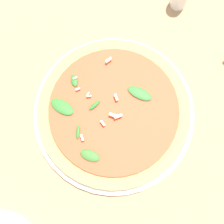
{
  "coord_description": "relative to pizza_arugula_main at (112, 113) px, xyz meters",
  "views": [
    {
      "loc": [
        0.08,
        -0.06,
        0.58
      ],
      "look_at": [
        -0.02,
        -0.0,
        0.03
      ],
      "focal_mm": 50.0,
      "sensor_mm": 36.0,
      "label": 1
    }
  ],
  "objects": [
    {
      "name": "ground_plane",
      "position": [
        0.02,
        0.0,
        -0.02
      ],
      "size": [
        6.0,
        6.0,
        0.0
      ],
      "primitive_type": "plane",
      "color": "#9E7A56"
    },
    {
      "name": "pizza_arugula_main",
      "position": [
        0.0,
        0.0,
        0.0
      ],
      "size": [
        0.3,
        0.3,
        0.05
      ],
      "color": "white",
      "rests_on": "ground_plane"
    }
  ]
}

